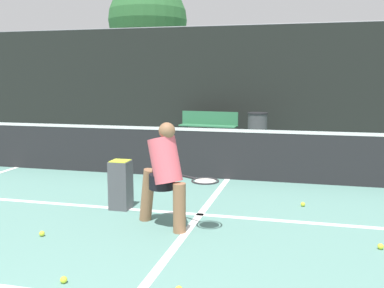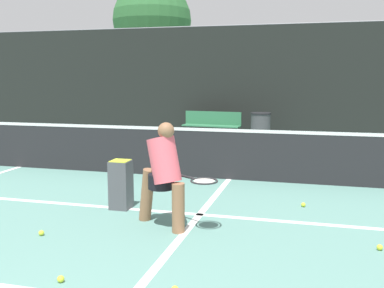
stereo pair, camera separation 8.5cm
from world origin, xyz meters
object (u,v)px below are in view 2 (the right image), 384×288
(ball_hopper, at_px, (121,183))
(parked_car, at_px, (216,110))
(courtside_bench, at_px, (212,125))
(trash_bin, at_px, (261,128))
(player_practicing, at_px, (164,172))

(ball_hopper, distance_m, parked_car, 12.49)
(ball_hopper, xyz_separation_m, courtside_bench, (-0.28, 7.33, 0.10))
(ball_hopper, height_order, parked_car, parked_car)
(ball_hopper, relative_size, parked_car, 0.17)
(courtside_bench, relative_size, parked_car, 0.43)
(ball_hopper, bearing_deg, courtside_bench, 92.17)
(ball_hopper, bearing_deg, parked_car, 95.70)
(trash_bin, bearing_deg, courtside_bench, 169.33)
(player_practicing, height_order, trash_bin, player_practicing)
(courtside_bench, distance_m, trash_bin, 1.52)
(parked_car, bearing_deg, player_practicing, -80.84)
(player_practicing, bearing_deg, trash_bin, 118.79)
(trash_bin, height_order, parked_car, parked_car)
(player_practicing, bearing_deg, courtside_bench, 129.62)
(trash_bin, bearing_deg, ball_hopper, -99.81)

